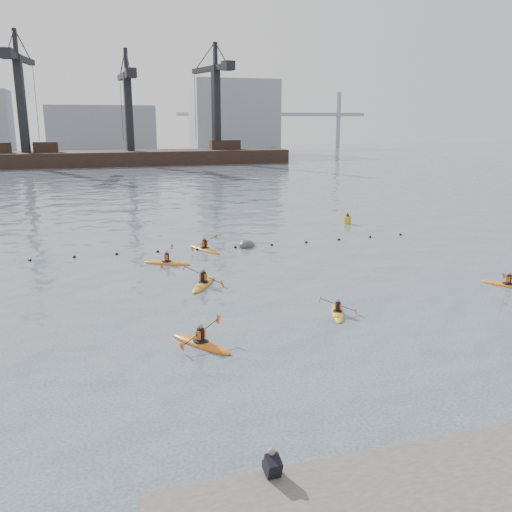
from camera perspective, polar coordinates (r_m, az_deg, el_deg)
The scene contains 12 objects.
ground at distance 22.25m, azimuth 10.56°, elevation -11.88°, with size 400.00×400.00×0.00m, color #313D47.
float_line at distance 42.27m, azimuth -4.24°, elevation 0.84°, with size 33.24×0.73×0.24m.
barge_pier at distance 128.19m, azimuth -13.12°, elevation 10.19°, with size 72.00×19.30×29.50m.
skyline at distance 168.30m, azimuth -13.48°, elevation 13.50°, with size 141.00×28.00×22.00m.
kayaker_0 at distance 24.35m, azimuth -5.83°, elevation -9.08°, with size 2.57×3.34×1.22m.
kayaker_1 at distance 28.27m, azimuth 8.59°, elevation -5.87°, with size 1.89×2.89×1.05m.
kayaker_2 at distance 38.07m, azimuth -9.36°, elevation -0.67°, with size 3.31×2.23×1.29m.
kayaker_3 at distance 32.88m, azimuth -5.56°, elevation -2.88°, with size 2.44×3.56×1.41m.
kayaker_4 at distance 35.82m, azimuth 25.01°, elevation -2.77°, with size 2.20×3.08×1.17m.
kayaker_5 at distance 41.70m, azimuth -5.43°, elevation 0.75°, with size 2.32×3.62×1.28m.
mooring_buoy at distance 42.97m, azimuth -0.96°, elevation 1.06°, with size 2.03×1.20×1.01m, color #3D4042.
nav_buoy at distance 53.06m, azimuth 9.60°, elevation 3.77°, with size 0.68×0.68×1.24m.
Camera 1 is at (-9.60, -17.61, 9.62)m, focal length 38.00 mm.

